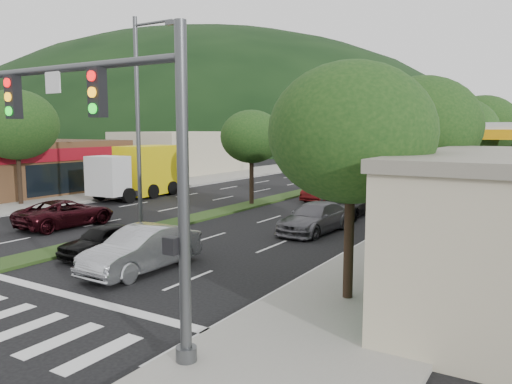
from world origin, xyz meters
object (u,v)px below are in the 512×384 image
Objects in this scene: tree_r_d at (483,125)px; motorhome at (449,164)px; tree_r_c at (457,132)px; car_queue_f at (412,175)px; car_queue_e at (385,177)px; tree_r_a at (351,133)px; tree_med_far at (379,128)px; car_queue_a at (103,240)px; streetlight_near at (141,115)px; streetlight_mid at (343,121)px; car_queue_b at (315,218)px; suv_maroon at (66,213)px; sedan_silver at (142,249)px; box_truck at (141,173)px; tree_med_near at (251,137)px; tree_l_a at (16,125)px; tree_r_b at (422,126)px; car_queue_d at (348,205)px; tree_r_e at (498,129)px; car_queue_c at (321,191)px; traffic_signal at (124,142)px.

motorhome is (-3.00, 4.58, -3.17)m from tree_r_d.
tree_r_c is 0.65× the size of motorhome.
car_queue_e is at bearing -98.49° from car_queue_f.
tree_r_a is 35.40m from car_queue_f.
tree_med_far is 40.29m from car_queue_a.
streetlight_near and streetlight_mid have the same top height.
streetlight_mid is 2.07× the size of car_queue_b.
car_queue_a is (6.17, -3.05, -0.07)m from suv_maroon.
sedan_silver is at bearing -92.31° from car_queue_e.
sedan_silver is at bearing 130.49° from box_truck.
tree_r_d is 1.03× the size of tree_med_far.
car_queue_b is at bearing 159.22° from box_truck.
box_truck is at bearing -120.63° from car_queue_f.
tree_med_far is 0.91× the size of box_truck.
tree_med_near is at bearing -100.99° from car_queue_f.
tree_med_near is (-12.00, -12.00, -0.75)m from tree_r_d.
tree_l_a is at bearing -128.81° from car_queue_e.
tree_r_c is 12.17m from tree_med_near.
car_queue_b is (-4.92, 8.38, -4.12)m from tree_r_a.
car_queue_e is at bearing 75.33° from tree_med_near.
tree_r_b reaches higher than car_queue_b.
sedan_silver reaches higher than car_queue_d.
tree_r_b is 8.66m from car_queue_d.
tree_r_c is (0.00, 16.00, -0.07)m from tree_r_a.
tree_med_far reaches higher than car_queue_b.
tree_med_near reaches higher than suv_maroon.
car_queue_f is at bearing -167.48° from tree_r_e.
tree_med_near is 1.66× the size of car_queue_a.
tree_med_far is 28.42m from box_truck.
streetlight_near is 25.00m from streetlight_mid.
tree_r_b is 1.91× the size of car_queue_a.
tree_l_a reaches higher than car_queue_a.
car_queue_f is at bearing 132.06° from motorhome.
tree_r_c is 21.16m from suv_maroon.
box_truck reaches higher than car_queue_a.
streetlight_mid is 6.19m from car_queue_e.
tree_r_e reaches higher than tree_med_near.
tree_r_d reaches higher than car_queue_c.
car_queue_b is 21.30m from car_queue_e.
tree_r_c is 1.30× the size of suv_maroon.
tree_r_e is at bearing 30.69° from streetlight_mid.
streetlight_mid is at bearing -124.26° from box_truck.
traffic_signal is 40.40m from car_queue_f.
tree_med_near is 0.79× the size of box_truck.
sedan_silver is at bearing -96.54° from car_queue_d.
car_queue_a is at bearing -111.18° from tree_r_d.
car_queue_c is at bearing 56.53° from tree_med_near.
tree_r_b is 1.57× the size of car_queue_e.
car_queue_b is at bearing -85.31° from car_queue_d.
streetlight_near is (-11.79, 4.00, 0.76)m from tree_r_a.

